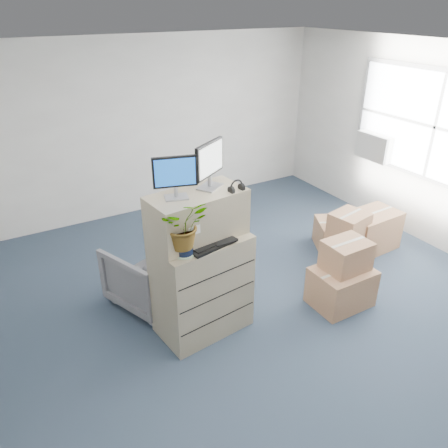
{
  "coord_description": "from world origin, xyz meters",
  "views": [
    {
      "loc": [
        -2.46,
        -3.13,
        3.25
      ],
      "look_at": [
        -0.43,
        0.4,
        1.14
      ],
      "focal_mm": 35.0,
      "sensor_mm": 36.0,
      "label": 1
    }
  ],
  "objects_px": {
    "water_bottle": "(203,225)",
    "office_chair": "(150,270)",
    "monitor_right": "(210,163)",
    "monitor_left": "(175,175)",
    "filing_cabinet_lower": "(202,285)",
    "keyboard": "(212,244)",
    "potted_plant": "(183,230)"
  },
  "relations": [
    {
      "from": "water_bottle",
      "to": "office_chair",
      "type": "xyz_separation_m",
      "value": [
        -0.36,
        0.71,
        -0.82
      ]
    },
    {
      "from": "monitor_right",
      "to": "office_chair",
      "type": "distance_m",
      "value": 1.64
    },
    {
      "from": "monitor_left",
      "to": "filing_cabinet_lower",
      "type": "bearing_deg",
      "value": 4.52
    },
    {
      "from": "monitor_right",
      "to": "filing_cabinet_lower",
      "type": "bearing_deg",
      "value": -179.23
    },
    {
      "from": "keyboard",
      "to": "monitor_left",
      "type": "bearing_deg",
      "value": 127.88
    },
    {
      "from": "filing_cabinet_lower",
      "to": "monitor_left",
      "type": "xyz_separation_m",
      "value": [
        -0.22,
        0.04,
        1.26
      ]
    },
    {
      "from": "monitor_right",
      "to": "potted_plant",
      "type": "distance_m",
      "value": 0.71
    },
    {
      "from": "filing_cabinet_lower",
      "to": "monitor_right",
      "type": "xyz_separation_m",
      "value": [
        0.17,
        0.11,
        1.29
      ]
    },
    {
      "from": "potted_plant",
      "to": "monitor_right",
      "type": "bearing_deg",
      "value": 33.93
    },
    {
      "from": "filing_cabinet_lower",
      "to": "potted_plant",
      "type": "height_order",
      "value": "potted_plant"
    },
    {
      "from": "monitor_left",
      "to": "water_bottle",
      "type": "bearing_deg",
      "value": 14.94
    },
    {
      "from": "keyboard",
      "to": "potted_plant",
      "type": "bearing_deg",
      "value": 171.5
    },
    {
      "from": "filing_cabinet_lower",
      "to": "office_chair",
      "type": "xyz_separation_m",
      "value": [
        -0.31,
        0.75,
        -0.14
      ]
    },
    {
      "from": "water_bottle",
      "to": "potted_plant",
      "type": "xyz_separation_m",
      "value": [
        -0.32,
        -0.23,
        0.14
      ]
    },
    {
      "from": "monitor_left",
      "to": "water_bottle",
      "type": "height_order",
      "value": "monitor_left"
    },
    {
      "from": "potted_plant",
      "to": "filing_cabinet_lower",
      "type": "bearing_deg",
      "value": 34.69
    },
    {
      "from": "potted_plant",
      "to": "keyboard",
      "type": "bearing_deg",
      "value": 3.08
    },
    {
      "from": "monitor_left",
      "to": "potted_plant",
      "type": "bearing_deg",
      "value": -85.64
    },
    {
      "from": "filing_cabinet_lower",
      "to": "keyboard",
      "type": "bearing_deg",
      "value": -87.21
    },
    {
      "from": "filing_cabinet_lower",
      "to": "potted_plant",
      "type": "bearing_deg",
      "value": -152.15
    },
    {
      "from": "monitor_left",
      "to": "potted_plant",
      "type": "relative_size",
      "value": 0.77
    },
    {
      "from": "monitor_left",
      "to": "keyboard",
      "type": "bearing_deg",
      "value": -24.69
    },
    {
      "from": "office_chair",
      "to": "potted_plant",
      "type": "bearing_deg",
      "value": 70.7
    },
    {
      "from": "monitor_left",
      "to": "monitor_right",
      "type": "bearing_deg",
      "value": 25.3
    },
    {
      "from": "monitor_left",
      "to": "keyboard",
      "type": "height_order",
      "value": "monitor_left"
    },
    {
      "from": "monitor_left",
      "to": "office_chair",
      "type": "height_order",
      "value": "monitor_left"
    },
    {
      "from": "filing_cabinet_lower",
      "to": "potted_plant",
      "type": "distance_m",
      "value": 0.88
    },
    {
      "from": "water_bottle",
      "to": "office_chair",
      "type": "height_order",
      "value": "water_bottle"
    },
    {
      "from": "keyboard",
      "to": "water_bottle",
      "type": "height_order",
      "value": "water_bottle"
    },
    {
      "from": "filing_cabinet_lower",
      "to": "monitor_right",
      "type": "height_order",
      "value": "monitor_right"
    },
    {
      "from": "filing_cabinet_lower",
      "to": "keyboard",
      "type": "relative_size",
      "value": 2.18
    },
    {
      "from": "filing_cabinet_lower",
      "to": "keyboard",
      "type": "height_order",
      "value": "keyboard"
    }
  ]
}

